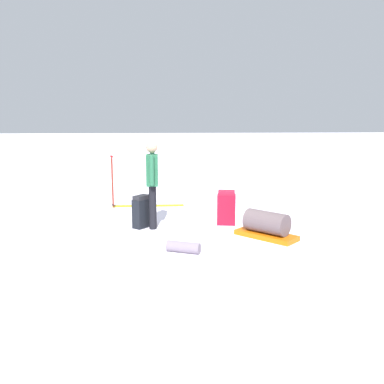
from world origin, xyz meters
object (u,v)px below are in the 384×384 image
(skier_standing, at_px, (152,180))
(gear_sled, at_px, (266,226))
(ski_poles_planted_near, at_px, (112,179))
(sleeping_mat_rolled, at_px, (183,247))
(backpack_bright, at_px, (226,208))
(ski_pair_near, at_px, (148,206))
(backpack_large_dark, at_px, (142,212))

(skier_standing, bearing_deg, gear_sled, -111.38)
(ski_poles_planted_near, xyz_separation_m, gear_sled, (-2.70, -3.10, -0.47))
(sleeping_mat_rolled, bearing_deg, skier_standing, 19.13)
(ski_poles_planted_near, bearing_deg, skier_standing, -151.62)
(skier_standing, xyz_separation_m, gear_sled, (-0.81, -2.08, -0.73))
(backpack_bright, distance_m, gear_sled, 1.16)
(ski_pair_near, xyz_separation_m, sleeping_mat_rolled, (-3.51, -0.72, 0.08))
(gear_sled, bearing_deg, ski_poles_planted_near, 48.95)
(backpack_large_dark, bearing_deg, skier_standing, -95.73)
(backpack_large_dark, distance_m, gear_sled, 2.45)
(ski_pair_near, xyz_separation_m, backpack_large_dark, (-1.93, 0.04, 0.30))
(gear_sled, distance_m, sleeping_mat_rolled, 1.72)
(ski_poles_planted_near, distance_m, sleeping_mat_rolled, 3.82)
(ski_pair_near, distance_m, ski_poles_planted_near, 1.08)
(backpack_bright, height_order, gear_sled, backpack_bright)
(ski_pair_near, height_order, ski_poles_planted_near, ski_poles_planted_near)
(backpack_bright, relative_size, sleeping_mat_rolled, 1.26)
(ski_poles_planted_near, height_order, gear_sled, ski_poles_planted_near)
(ski_pair_near, height_order, backpack_large_dark, backpack_large_dark)
(ski_pair_near, bearing_deg, backpack_large_dark, 178.86)
(skier_standing, distance_m, gear_sled, 2.35)
(backpack_bright, bearing_deg, gear_sled, -148.70)
(skier_standing, height_order, ski_poles_planted_near, skier_standing)
(backpack_bright, xyz_separation_m, ski_poles_planted_near, (1.71, 2.50, 0.36))
(skier_standing, bearing_deg, ski_pair_near, 5.32)
(backpack_large_dark, distance_m, backpack_bright, 1.71)
(ski_poles_planted_near, xyz_separation_m, sleeping_mat_rolled, (-3.44, -1.56, -0.61))
(skier_standing, relative_size, sleeping_mat_rolled, 3.09)
(backpack_large_dark, bearing_deg, sleeping_mat_rolled, -154.30)
(ski_pair_near, height_order, gear_sled, gear_sled)
(ski_pair_near, height_order, backpack_bright, backpack_bright)
(ski_pair_near, relative_size, backpack_large_dark, 2.68)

